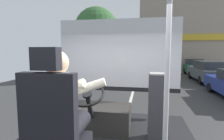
{
  "coord_description": "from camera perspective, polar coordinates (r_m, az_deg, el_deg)",
  "views": [
    {
      "loc": [
        0.53,
        -1.98,
        2.12
      ],
      "look_at": [
        -0.04,
        1.18,
        1.78
      ],
      "focal_mm": 28.13,
      "sensor_mm": 36.0,
      "label": 1
    }
  ],
  "objects": [
    {
      "name": "handrail_pole",
      "position": [
        1.57,
        17.32,
        -6.65
      ],
      "size": [
        0.04,
        0.04,
        1.91
      ],
      "color": "#B7B7BC",
      "rests_on": "bus_floor"
    },
    {
      "name": "bus_driver",
      "position": [
        1.74,
        -16.17,
        -11.59
      ],
      "size": [
        0.77,
        0.54,
        0.84
      ],
      "color": "black",
      "rests_on": "driver_seat"
    },
    {
      "name": "street_tree",
      "position": [
        14.16,
        -5.1,
        13.01
      ],
      "size": [
        3.39,
        3.39,
        5.54
      ],
      "color": "#4C3828",
      "rests_on": "ground"
    },
    {
      "name": "steering_console",
      "position": [
        3.0,
        -5.08,
        -14.84
      ],
      "size": [
        1.1,
        0.98,
        0.83
      ],
      "color": "#282623",
      "rests_on": "bus_floor"
    },
    {
      "name": "ground",
      "position": [
        11.0,
        7.37,
        -5.17
      ],
      "size": [
        18.0,
        44.0,
        0.06
      ],
      "color": "#373737"
    },
    {
      "name": "shop_building",
      "position": [
        20.68,
        22.96,
        11.75
      ],
      "size": [
        9.71,
        4.64,
        8.64
      ],
      "color": "gray",
      "rests_on": "ground"
    },
    {
      "name": "driver_seat",
      "position": [
        1.71,
        -17.94,
        -19.3
      ],
      "size": [
        0.48,
        0.48,
        1.33
      ],
      "color": "black",
      "rests_on": "bus_floor"
    },
    {
      "name": "parked_car_green",
      "position": [
        19.01,
        24.46,
        1.34
      ],
      "size": [
        1.88,
        3.85,
        1.39
      ],
      "color": "#195633",
      "rests_on": "ground"
    },
    {
      "name": "windshield_panel",
      "position": [
        3.65,
        1.92,
        2.22
      ],
      "size": [
        2.5,
        0.08,
        1.48
      ],
      "color": "silver"
    },
    {
      "name": "fare_box",
      "position": [
        2.7,
        14.42,
        -11.43
      ],
      "size": [
        0.25,
        0.21,
        0.98
      ],
      "color": "#333338",
      "rests_on": "bus_floor"
    },
    {
      "name": "parked_car_black",
      "position": [
        25.48,
        21.03,
        2.64
      ],
      "size": [
        2.0,
        4.24,
        1.46
      ],
      "color": "black",
      "rests_on": "ground"
    },
    {
      "name": "parked_car_charcoal",
      "position": [
        13.87,
        28.69,
        -0.3
      ],
      "size": [
        1.81,
        4.24,
        1.46
      ],
      "color": "#474C51",
      "rests_on": "ground"
    }
  ]
}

